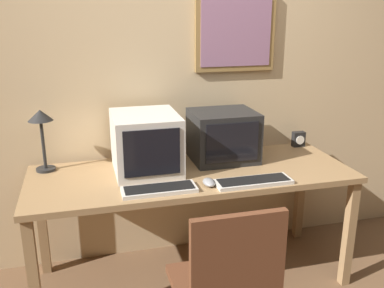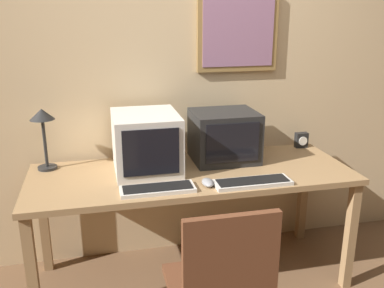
# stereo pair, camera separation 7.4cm
# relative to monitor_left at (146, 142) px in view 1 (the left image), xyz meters

# --- Properties ---
(wall_back) EXTENTS (8.00, 0.08, 2.60)m
(wall_back) POSITION_rel_monitor_left_xyz_m (0.27, 0.34, 0.37)
(wall_back) COLOR #D1B284
(wall_back) RESTS_ON ground_plane
(desk) EXTENTS (1.97, 0.73, 0.75)m
(desk) POSITION_rel_monitor_left_xyz_m (0.27, -0.10, -0.25)
(desk) COLOR #99754C
(desk) RESTS_ON ground_plane
(monitor_left) EXTENTS (0.39, 0.46, 0.36)m
(monitor_left) POSITION_rel_monitor_left_xyz_m (0.00, 0.00, 0.00)
(monitor_left) COLOR beige
(monitor_left) RESTS_ON desk
(monitor_right) EXTENTS (0.41, 0.36, 0.33)m
(monitor_right) POSITION_rel_monitor_left_xyz_m (0.52, 0.06, -0.01)
(monitor_right) COLOR black
(monitor_right) RESTS_ON desk
(keyboard_main) EXTENTS (0.41, 0.15, 0.03)m
(keyboard_main) POSITION_rel_monitor_left_xyz_m (0.01, -0.35, -0.17)
(keyboard_main) COLOR beige
(keyboard_main) RESTS_ON desk
(keyboard_side) EXTENTS (0.45, 0.14, 0.03)m
(keyboard_side) POSITION_rel_monitor_left_xyz_m (0.56, -0.38, -0.17)
(keyboard_side) COLOR beige
(keyboard_side) RESTS_ON desk
(mouse_near_keyboard) EXTENTS (0.07, 0.11, 0.04)m
(mouse_near_keyboard) POSITION_rel_monitor_left_xyz_m (0.30, -0.34, -0.16)
(mouse_near_keyboard) COLOR gray
(mouse_near_keyboard) RESTS_ON desk
(desk_clock) EXTENTS (0.09, 0.05, 0.11)m
(desk_clock) POSITION_rel_monitor_left_xyz_m (1.15, 0.19, -0.12)
(desk_clock) COLOR black
(desk_clock) RESTS_ON desk
(desk_lamp) EXTENTS (0.15, 0.15, 0.38)m
(desk_lamp) POSITION_rel_monitor_left_xyz_m (-0.61, 0.15, 0.12)
(desk_lamp) COLOR black
(desk_lamp) RESTS_ON desk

